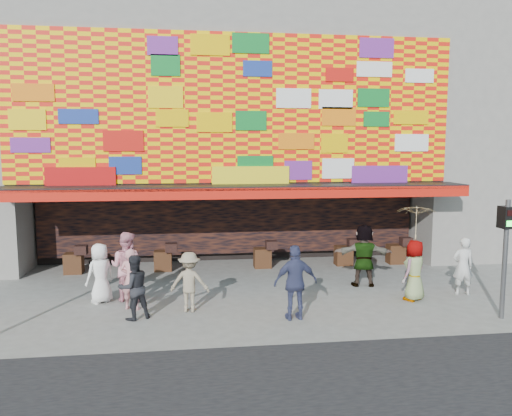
# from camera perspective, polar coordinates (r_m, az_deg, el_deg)

# --- Properties ---
(ground) EXTENTS (90.00, 90.00, 0.00)m
(ground) POSITION_cam_1_polar(r_m,az_deg,el_deg) (13.49, -0.71, -11.52)
(ground) COLOR slate
(ground) RESTS_ON ground
(shop_building) EXTENTS (15.20, 9.40, 10.00)m
(shop_building) POSITION_cam_1_polar(r_m,az_deg,el_deg) (20.96, -3.42, 9.53)
(shop_building) COLOR gray
(shop_building) RESTS_ON ground
(signal_right) EXTENTS (0.22, 0.20, 3.00)m
(signal_right) POSITION_cam_1_polar(r_m,az_deg,el_deg) (13.81, 26.63, -3.85)
(signal_right) COLOR #59595B
(signal_right) RESTS_ON ground
(ped_a) EXTENTS (0.96, 0.93, 1.66)m
(ped_a) POSITION_cam_1_polar(r_m,az_deg,el_deg) (14.48, -17.37, -7.13)
(ped_a) COLOR white
(ped_a) RESTS_ON ground
(ped_b) EXTENTS (0.68, 0.54, 1.64)m
(ped_b) POSITION_cam_1_polar(r_m,az_deg,el_deg) (13.68, -14.06, -7.88)
(ped_b) COLOR #D1878B
(ped_b) RESTS_ON ground
(ped_c) EXTENTS (0.98, 0.90, 1.63)m
(ped_c) POSITION_cam_1_polar(r_m,az_deg,el_deg) (12.90, -13.80, -8.79)
(ped_c) COLOR #222328
(ped_c) RESTS_ON ground
(ped_d) EXTENTS (1.10, 0.75, 1.57)m
(ped_d) POSITION_cam_1_polar(r_m,az_deg,el_deg) (13.26, -7.61, -8.36)
(ped_d) COLOR gray
(ped_d) RESTS_ON ground
(ped_e) EXTENTS (1.14, 0.55, 1.88)m
(ped_e) POSITION_cam_1_polar(r_m,az_deg,el_deg) (12.53, 4.54, -8.48)
(ped_e) COLOR #383D63
(ped_e) RESTS_ON ground
(ped_f) EXTENTS (1.87, 0.89, 1.94)m
(ped_f) POSITION_cam_1_polar(r_m,az_deg,el_deg) (15.81, 12.22, -5.28)
(ped_f) COLOR gray
(ped_f) RESTS_ON ground
(ped_g) EXTENTS (1.00, 0.92, 1.71)m
(ped_g) POSITION_cam_1_polar(r_m,az_deg,el_deg) (14.72, 17.66, -6.81)
(ped_g) COLOR gray
(ped_g) RESTS_ON ground
(ped_h) EXTENTS (0.65, 0.46, 1.69)m
(ped_h) POSITION_cam_1_polar(r_m,az_deg,el_deg) (15.77, 22.57, -6.15)
(ped_h) COLOR silver
(ped_h) RESTS_ON ground
(ped_i) EXTENTS (1.13, 1.00, 1.95)m
(ped_i) POSITION_cam_1_polar(r_m,az_deg,el_deg) (14.46, -14.58, -6.47)
(ped_i) COLOR pink
(ped_i) RESTS_ON ground
(parasol) EXTENTS (1.34, 1.35, 1.94)m
(parasol) POSITION_cam_1_polar(r_m,az_deg,el_deg) (14.47, 17.85, -1.65)
(parasol) COLOR beige
(parasol) RESTS_ON ground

